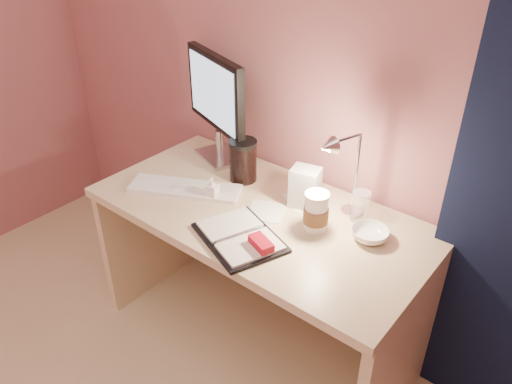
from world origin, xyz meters
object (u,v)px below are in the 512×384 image
Objects in this scene: coffee_cup at (316,212)px; product_box at (305,188)px; lotion_bottle at (212,188)px; desk_lamp at (353,174)px; desk at (270,246)px; clear_cup at (360,206)px; bowl at (370,234)px; keyboard at (185,188)px; planner at (241,237)px; monitor at (218,99)px; dark_jar at (243,163)px.

product_box is (-0.12, 0.11, 0.01)m from coffee_cup.
desk_lamp is at bearing 19.13° from lotion_bottle.
clear_cup reaches higher than desk.
clear_cup is 0.14m from bowl.
bowl is at bearing -13.15° from keyboard.
desk is 0.47m from clear_cup.
desk_lamp reaches higher than planner.
keyboard is 1.20× the size of planner.
coffee_cup reaches higher than bowl.
product_box is at bearing -166.59° from clear_cup.
coffee_cup is at bearing 3.91° from monitor.
keyboard is 3.10× the size of coffee_cup.
keyboard is at bearing -119.65° from dark_jar.
desk is 3.51× the size of planner.
clear_cup is (0.27, 0.40, 0.05)m from planner.
planner is 0.30m from coffee_cup.
keyboard is 2.83× the size of dark_jar.
dark_jar reaches higher than lotion_bottle.
lotion_bottle is at bearing -165.84° from bowl.
desk is 0.38m from dark_jar.
product_box is (0.33, -0.00, 0.00)m from dark_jar.
dark_jar and product_box have the same top height.
planner is 2.57× the size of coffee_cup.
desk_lamp is at bearing 46.05° from coffee_cup.
dark_jar is at bearing -174.98° from clear_cup.
clear_cup is 0.56m from dark_jar.
monitor is 0.74m from coffee_cup.
desk is at bearing -151.46° from desk_lamp.
monitor is at bearing 78.59° from keyboard.
dark_jar is at bearing 164.79° from product_box.
keyboard is 0.44m from planner.
lotion_bottle reaches higher than planner.
bowl is at bearing -3.72° from dark_jar.
product_box is at bearing 139.53° from coffee_cup.
monitor reaches higher than planner.
coffee_cup is (0.24, -0.03, 0.30)m from desk.
keyboard is 0.81m from bowl.
desk is at bearing -19.66° from dark_jar.
product_box is at bearing -0.62° from keyboard.
desk is 2.76× the size of monitor.
bowl reaches higher than desk.
lotion_bottle is 0.60× the size of product_box.
desk is 10.04× the size of bowl.
clear_cup is at bearing -4.54° from keyboard.
desk is 2.91× the size of keyboard.
dark_jar reaches higher than bowl.
desk_lamp is at bearing -101.65° from clear_cup.
bowl is at bearing 60.58° from planner.
planner is 3.91× the size of lotion_bottle.
clear_cup reaches higher than planner.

